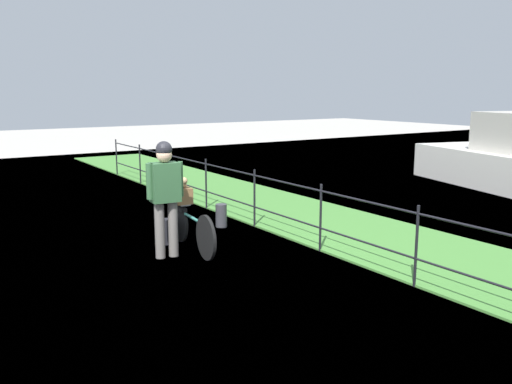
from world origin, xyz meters
name	(u,v)px	position (x,y,z in m)	size (l,w,h in m)	color
ground_plane	(189,278)	(0.00, 0.00, 0.00)	(60.00, 60.00, 0.00)	#B2ADA3
grass_strip	(377,238)	(0.00, 3.37, 0.01)	(27.00, 2.40, 0.03)	#478438
iron_fence	(321,212)	(0.00, 2.18, 0.60)	(18.04, 0.04, 1.02)	black
bicycle_main	(192,228)	(-1.12, 0.60, 0.34)	(1.73, 0.24, 0.65)	black
wooden_crate	(182,195)	(-1.52, 0.64, 0.77)	(0.34, 0.26, 0.25)	brown
terrier_dog	(182,183)	(-1.50, 0.64, 0.97)	(0.32, 0.17, 0.18)	tan
cyclist_person	(165,189)	(-1.00, 0.14, 1.00)	(0.30, 0.54, 1.68)	slate
backpack_on_paving	(165,232)	(-1.64, 0.40, 0.20)	(0.28, 0.18, 0.40)	black
mooring_bollard	(221,215)	(-2.11, 1.68, 0.20)	(0.20, 0.20, 0.41)	#38383D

